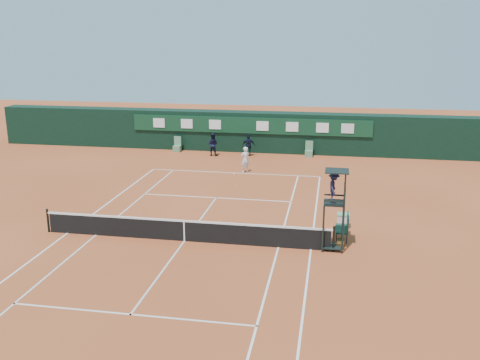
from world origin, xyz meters
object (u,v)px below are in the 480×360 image
object	(u,v)px
player	(245,160)
player_bench	(344,226)
tennis_net	(184,230)
umpire_chair	(334,193)
cooler	(343,220)

from	to	relation	value
player	player_bench	bearing A→B (deg)	79.48
tennis_net	player_bench	world-z (taller)	same
umpire_chair	cooler	bearing A→B (deg)	80.19
umpire_chair	cooler	size ratio (longest dim) A/B	5.30
umpire_chair	tennis_net	bearing A→B (deg)	-178.09
umpire_chair	player	bearing A→B (deg)	115.40
tennis_net	umpire_chair	bearing A→B (deg)	1.91
player_bench	player	size ratio (longest dim) A/B	0.71
tennis_net	player	xyz separation A→B (m)	(0.64, 12.22, 0.33)
player_bench	tennis_net	bearing A→B (deg)	-167.73
player_bench	player	xyz separation A→B (m)	(-6.21, 10.73, 0.25)
player	umpire_chair	bearing A→B (deg)	74.81
cooler	player	xyz separation A→B (m)	(-6.19, 9.22, 0.52)
tennis_net	player_bench	size ratio (longest dim) A/B	10.75
player_bench	cooler	world-z (taller)	player_bench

